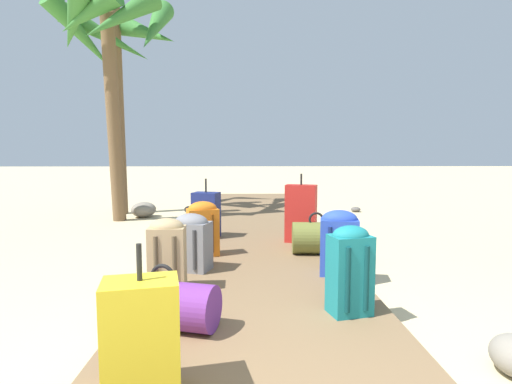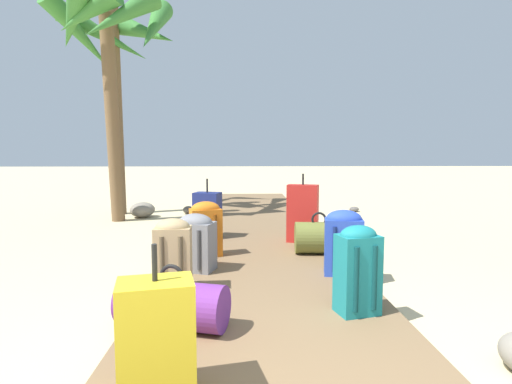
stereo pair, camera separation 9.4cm
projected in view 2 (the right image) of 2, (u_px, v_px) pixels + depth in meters
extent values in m
plane|color=#CCB789|center=(256.00, 248.00, 4.96)|extent=(60.00, 60.00, 0.00)
cube|color=brown|center=(253.00, 230.00, 5.93)|extent=(1.82, 9.76, 0.08)
cube|color=tan|center=(173.00, 259.00, 3.17)|extent=(0.29, 0.22, 0.51)
ellipsoid|color=tan|center=(173.00, 227.00, 3.14)|extent=(0.27, 0.21, 0.14)
cylinder|color=brown|center=(162.00, 263.00, 3.06)|extent=(0.04, 0.04, 0.41)
cylinder|color=brown|center=(181.00, 263.00, 3.07)|extent=(0.04, 0.04, 0.41)
cube|color=#2847B7|center=(343.00, 247.00, 3.61)|extent=(0.36, 0.27, 0.50)
ellipsoid|color=#2847B7|center=(344.00, 219.00, 3.59)|extent=(0.35, 0.26, 0.17)
cylinder|color=navy|center=(334.00, 249.00, 3.52)|extent=(0.04, 0.04, 0.40)
cylinder|color=navy|center=(354.00, 250.00, 3.49)|extent=(0.04, 0.04, 0.40)
cube|color=red|center=(303.00, 214.00, 4.91)|extent=(0.40, 0.28, 0.70)
cylinder|color=black|center=(303.00, 179.00, 4.87)|extent=(0.02, 0.02, 0.13)
cube|color=#197A7F|center=(357.00, 274.00, 2.73)|extent=(0.31, 0.26, 0.54)
ellipsoid|color=#197A7F|center=(358.00, 235.00, 2.71)|extent=(0.29, 0.24, 0.13)
cylinder|color=#0C3D3F|center=(356.00, 280.00, 2.62)|extent=(0.04, 0.04, 0.43)
cylinder|color=#0C3D3F|center=(374.00, 278.00, 2.66)|extent=(0.04, 0.04, 0.43)
cube|color=gold|center=(156.00, 339.00, 1.79)|extent=(0.37, 0.29, 0.53)
cylinder|color=black|center=(154.00, 263.00, 1.76)|extent=(0.02, 0.02, 0.16)
cube|color=slate|center=(196.00, 246.00, 3.74)|extent=(0.39, 0.33, 0.45)
ellipsoid|color=slate|center=(195.00, 222.00, 3.72)|extent=(0.37, 0.31, 0.17)
cylinder|color=#3A3A3D|center=(182.00, 249.00, 3.64)|extent=(0.04, 0.04, 0.36)
cylinder|color=#3A3A3D|center=(199.00, 250.00, 3.60)|extent=(0.04, 0.04, 0.36)
cylinder|color=#6B2D84|center=(172.00, 305.00, 2.51)|extent=(0.73, 0.47, 0.29)
torus|color=black|center=(172.00, 277.00, 2.49)|extent=(0.16, 0.07, 0.16)
cube|color=orange|center=(206.00, 232.00, 4.27)|extent=(0.36, 0.29, 0.50)
ellipsoid|color=orange|center=(206.00, 209.00, 4.25)|extent=(0.34, 0.27, 0.16)
cylinder|color=#70380C|center=(200.00, 235.00, 4.15)|extent=(0.04, 0.04, 0.40)
cylinder|color=#70380C|center=(215.00, 234.00, 4.20)|extent=(0.04, 0.04, 0.40)
cylinder|color=olive|center=(319.00, 238.00, 4.37)|extent=(0.53, 0.37, 0.34)
torus|color=black|center=(319.00, 219.00, 4.35)|extent=(0.17, 0.03, 0.16)
cube|color=navy|center=(207.00, 215.00, 5.19)|extent=(0.37, 0.31, 0.58)
cylinder|color=black|center=(207.00, 186.00, 5.16)|extent=(0.02, 0.02, 0.18)
cylinder|color=brown|center=(112.00, 121.00, 6.65)|extent=(0.22, 0.54, 3.37)
cone|color=#387A33|center=(154.00, 27.00, 6.48)|extent=(0.46, 1.37, 1.18)
cone|color=#387A33|center=(146.00, 33.00, 7.08)|extent=(1.40, 1.22, 0.84)
cone|color=#387A33|center=(105.00, 36.00, 7.21)|extent=(1.60, 0.94, 0.99)
cone|color=#387A33|center=(80.00, 35.00, 6.89)|extent=(1.07, 1.36, 1.20)
cone|color=#387A33|center=(72.00, 20.00, 6.16)|extent=(0.95, 1.12, 0.93)
cone|color=#387A33|center=(87.00, 12.00, 5.99)|extent=(1.17, 0.67, 0.78)
cone|color=#387A33|center=(121.00, 16.00, 5.98)|extent=(1.24, 0.96, 1.02)
cylinder|color=brown|center=(116.00, 96.00, 7.48)|extent=(0.22, 0.37, 4.43)
ellipsoid|color=#5B5651|center=(188.00, 210.00, 7.78)|extent=(0.24, 0.22, 0.15)
ellipsoid|color=gray|center=(142.00, 210.00, 7.32)|extent=(0.60, 0.62, 0.28)
ellipsoid|color=#5B5651|center=(354.00, 209.00, 8.05)|extent=(0.26, 0.26, 0.10)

